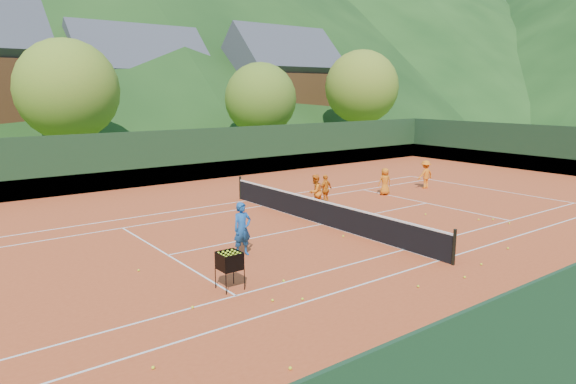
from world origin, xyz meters
TOP-DOWN VIEW (x-y plane):
  - ground at (0.00, 0.00)m, footprint 400.00×400.00m
  - clay_court at (0.00, 0.00)m, footprint 40.00×24.00m
  - coach at (-4.51, -1.41)m, footprint 0.62×0.41m
  - student_a at (1.47, 2.18)m, footprint 0.87×0.76m
  - student_b at (2.47, 2.62)m, footprint 0.86×0.48m
  - student_c at (6.31, 2.53)m, footprint 0.76×0.61m
  - student_d at (9.37, 2.46)m, footprint 1.00×0.62m
  - tennis_ball_0 at (-1.89, -8.62)m, footprint 0.07×0.07m
  - tennis_ball_1 at (2.06, -3.92)m, footprint 0.07×0.07m
  - tennis_ball_2 at (2.16, -3.25)m, footprint 0.07×0.07m
  - tennis_ball_3 at (-0.57, -1.83)m, footprint 0.07×0.07m
  - tennis_ball_4 at (-7.69, -0.89)m, footprint 0.07×0.07m
  - tennis_ball_5 at (-2.27, -6.53)m, footprint 0.07×0.07m
  - tennis_ball_6 at (-0.70, -6.86)m, footprint 0.07×0.07m
  - tennis_ball_7 at (-5.23, -5.34)m, footprint 0.07×0.07m
  - tennis_ball_9 at (0.64, -6.51)m, footprint 0.07×0.07m
  - tennis_ball_10 at (0.10, -1.28)m, footprint 0.07×0.07m
  - tennis_ball_11 at (-5.87, -4.96)m, footprint 0.07×0.07m
  - tennis_ball_12 at (-4.86, -4.06)m, footprint 0.07×0.07m
  - tennis_ball_13 at (4.46, -1.46)m, footprint 0.07×0.07m
  - tennis_ball_14 at (-9.45, -6.18)m, footprint 0.07×0.07m
  - tennis_ball_15 at (5.42, -3.32)m, footprint 0.07×0.07m
  - tennis_ball_16 at (-7.63, -4.16)m, footprint 0.07×0.07m
  - tennis_ball_17 at (2.76, -6.13)m, footprint 0.07×0.07m
  - tennis_ball_18 at (5.86, -4.39)m, footprint 0.07×0.07m
  - tennis_ball_19 at (-5.26, -2.32)m, footprint 0.07×0.07m
  - tennis_ball_20 at (-7.43, -7.74)m, footprint 0.07×0.07m
  - tennis_ball_22 at (5.91, -3.66)m, footprint 0.07×0.07m
  - court_lines at (0.00, 0.00)m, footprint 23.83×11.03m
  - tennis_net at (0.00, 0.00)m, footprint 0.10×12.07m
  - perimeter_fence at (0.00, 0.00)m, footprint 40.40×24.24m
  - ball_hopper at (-6.27, -3.62)m, footprint 0.57×0.57m
  - chalet_mid at (6.00, 34.00)m, footprint 12.65×8.82m
  - chalet_right at (20.00, 30.00)m, footprint 11.50×8.82m
  - tree_b at (-4.00, 20.00)m, footprint 6.40×6.40m
  - tree_c at (10.00, 19.00)m, footprint 5.60×5.60m
  - tree_d at (22.00, 20.00)m, footprint 6.80×6.80m

SIDE VIEW (x-z plane):
  - ground at x=0.00m, z-range 0.00..0.00m
  - clay_court at x=0.00m, z-range 0.00..0.02m
  - court_lines at x=0.00m, z-range 0.02..0.03m
  - tennis_ball_0 at x=-1.89m, z-range 0.02..0.09m
  - tennis_ball_1 at x=2.06m, z-range 0.02..0.09m
  - tennis_ball_2 at x=2.16m, z-range 0.02..0.09m
  - tennis_ball_3 at x=-0.57m, z-range 0.02..0.09m
  - tennis_ball_4 at x=-7.69m, z-range 0.02..0.09m
  - tennis_ball_5 at x=-2.27m, z-range 0.02..0.09m
  - tennis_ball_6 at x=-0.70m, z-range 0.02..0.09m
  - tennis_ball_7 at x=-5.23m, z-range 0.02..0.09m
  - tennis_ball_9 at x=0.64m, z-range 0.02..0.09m
  - tennis_ball_10 at x=0.10m, z-range 0.02..0.09m
  - tennis_ball_11 at x=-5.87m, z-range 0.02..0.09m
  - tennis_ball_12 at x=-4.86m, z-range 0.02..0.09m
  - tennis_ball_13 at x=4.46m, z-range 0.02..0.09m
  - tennis_ball_14 at x=-9.45m, z-range 0.02..0.09m
  - tennis_ball_15 at x=5.42m, z-range 0.02..0.09m
  - tennis_ball_16 at x=-7.63m, z-range 0.02..0.09m
  - tennis_ball_17 at x=2.76m, z-range 0.02..0.09m
  - tennis_ball_18 at x=5.86m, z-range 0.02..0.09m
  - tennis_ball_19 at x=-5.26m, z-range 0.02..0.09m
  - tennis_ball_20 at x=-7.43m, z-range 0.02..0.09m
  - tennis_ball_22 at x=5.91m, z-range 0.02..0.09m
  - tennis_net at x=0.00m, z-range -0.03..1.07m
  - student_c at x=6.31m, z-range 0.02..1.38m
  - student_b at x=2.47m, z-range 0.02..1.40m
  - ball_hopper at x=-6.27m, z-range 0.27..1.27m
  - student_d at x=9.37m, z-range 0.02..1.52m
  - student_a at x=1.47m, z-range 0.02..1.56m
  - coach at x=-4.51m, z-range 0.02..1.72m
  - perimeter_fence at x=0.00m, z-range -0.23..2.77m
  - tree_c at x=10.00m, z-range 0.87..8.22m
  - chalet_mid at x=6.00m, z-range -0.74..10.72m
  - tree_b at x=-4.00m, z-range 0.99..9.39m
  - chalet_right at x=20.00m, z-range -0.70..11.21m
  - tree_d at x=22.00m, z-range 1.06..9.98m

